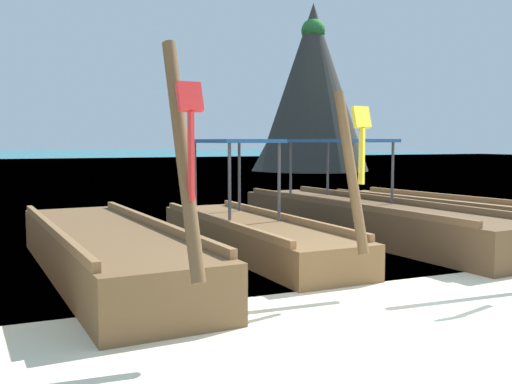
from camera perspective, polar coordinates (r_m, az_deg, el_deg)
The scene contains 7 objects.
ground at distance 5.64m, azimuth 16.40°, elevation -13.20°, with size 120.00×120.00×0.00m, color beige.
sea_water at distance 66.03m, azimuth -20.82°, elevation 3.10°, with size 120.00×120.00×0.00m, color #147A89.
longtail_boat_red_ribbon at distance 7.83m, azimuth -14.31°, elevation -5.65°, with size 1.70×6.04×2.61m.
longtail_boat_yellow_ribbon at distance 9.30m, azimuth -0.45°, elevation -3.89°, with size 1.37×5.65×2.33m.
longtail_boat_pink_ribbon at distance 10.80m, azimuth 10.62°, elevation -2.48°, with size 1.87×7.31×2.85m.
longtail_boat_orange_ribbon at distance 12.76m, azimuth 18.78°, elevation -1.99°, with size 2.17×7.08×2.28m.
karst_rock at distance 35.28m, azimuth 5.32°, elevation 9.71°, with size 6.83×6.61×9.80m.
Camera 1 is at (-3.49, -4.07, 1.73)m, focal length 41.19 mm.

